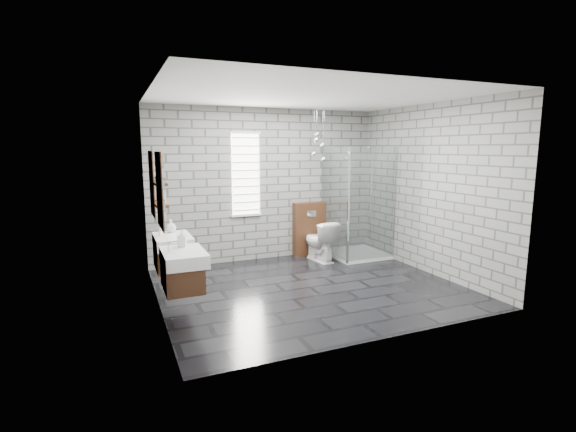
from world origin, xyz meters
TOP-DOWN VIEW (x-y plane):
  - floor at (0.00, 0.00)m, footprint 4.20×3.60m
  - ceiling at (0.00, 0.00)m, footprint 4.20×3.60m
  - wall_back at (0.00, 1.81)m, footprint 4.20×0.02m
  - wall_front at (0.00, -1.81)m, footprint 4.20×0.02m
  - wall_left at (-2.11, 0.00)m, footprint 0.02×3.60m
  - wall_right at (2.11, 0.00)m, footprint 0.02×3.60m
  - vanity_left at (-1.91, -0.52)m, footprint 0.47×0.70m
  - vanity_right at (-1.91, 0.39)m, footprint 0.47×0.70m
  - shelf_lower at (-2.03, -0.05)m, footprint 0.14×0.30m
  - shelf_upper at (-2.03, -0.05)m, footprint 0.14×0.30m
  - window at (-0.40, 1.78)m, footprint 0.56×0.05m
  - cistern_panel at (0.80, 1.70)m, footprint 0.60×0.20m
  - flush_plate at (0.80, 1.60)m, footprint 0.18×0.01m
  - shower_enclosure at (1.50, 1.18)m, footprint 1.00×1.00m
  - pendant_cluster at (0.81, 1.36)m, footprint 0.26×0.22m
  - toilet at (0.80, 1.26)m, footprint 0.49×0.76m
  - soap_bottle_a at (-1.84, -0.31)m, footprint 0.12×0.12m
  - soap_bottle_b at (-1.85, 0.62)m, footprint 0.17×0.17m
  - soap_bottle_c at (-2.02, -0.10)m, footprint 0.10×0.10m
  - vase at (-2.02, -0.02)m, footprint 0.13×0.13m

SIDE VIEW (x-z plane):
  - floor at x=0.00m, z-range -0.02..0.00m
  - toilet at x=0.80m, z-range 0.00..0.73m
  - cistern_panel at x=0.80m, z-range 0.00..1.00m
  - shower_enclosure at x=1.50m, z-range -0.51..1.52m
  - vanity_left at x=-1.91m, z-range -0.03..1.54m
  - vanity_right at x=-1.91m, z-range -0.03..1.54m
  - flush_plate at x=0.80m, z-range 0.74..0.86m
  - soap_bottle_b at x=-1.85m, z-range 0.85..1.03m
  - soap_bottle_a at x=-1.84m, z-range 0.85..1.05m
  - shelf_lower at x=-2.03m, z-range 1.31..1.33m
  - wall_back at x=0.00m, z-range 0.00..2.70m
  - wall_front at x=0.00m, z-range 0.00..2.70m
  - wall_left at x=-2.11m, z-range 0.00..2.70m
  - wall_right at x=2.11m, z-range 0.00..2.70m
  - soap_bottle_c at x=-2.02m, z-range 1.33..1.54m
  - window at x=-0.40m, z-range 0.81..2.29m
  - shelf_upper at x=-2.03m, z-range 1.57..1.59m
  - vase at x=-2.02m, z-range 1.59..1.70m
  - pendant_cluster at x=0.81m, z-range 1.58..2.51m
  - ceiling at x=0.00m, z-range 2.70..2.72m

